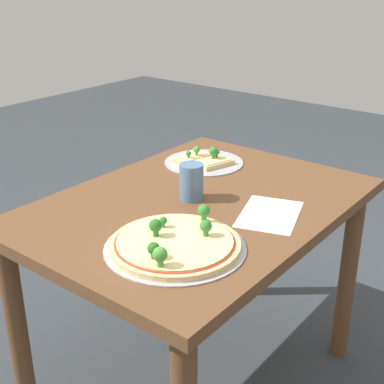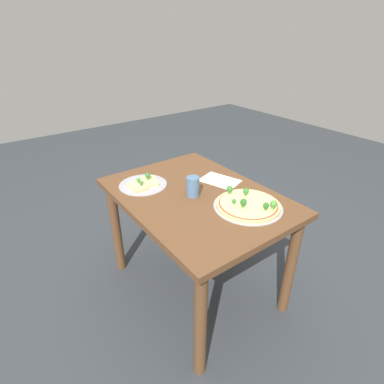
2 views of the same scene
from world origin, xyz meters
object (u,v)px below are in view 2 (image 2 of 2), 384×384
(pizza_tray_slice, at_px, (143,184))
(drinking_cup, at_px, (193,187))
(pizza_tray_whole, at_px, (248,204))
(dining_table, at_px, (196,210))

(pizza_tray_slice, xyz_separation_m, drinking_cup, (0.27, 0.16, 0.04))
(pizza_tray_whole, height_order, pizza_tray_slice, pizza_tray_whole)
(pizza_tray_whole, relative_size, pizza_tray_slice, 1.27)
(dining_table, xyz_separation_m, pizza_tray_whole, (0.27, 0.14, 0.12))
(pizza_tray_whole, distance_m, drinking_cup, 0.31)
(dining_table, bearing_deg, drinking_cup, -87.36)
(dining_table, distance_m, drinking_cup, 0.16)
(dining_table, bearing_deg, pizza_tray_whole, 27.04)
(pizza_tray_whole, bearing_deg, dining_table, -152.96)
(drinking_cup, bearing_deg, pizza_tray_whole, 30.91)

